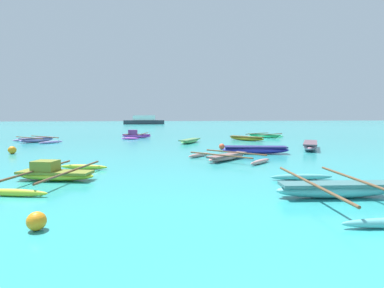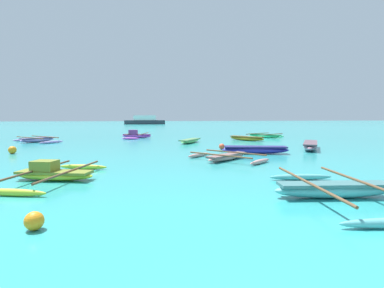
% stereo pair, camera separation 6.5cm
% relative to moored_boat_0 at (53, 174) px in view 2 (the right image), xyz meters
% --- Properties ---
extents(moored_boat_0, '(2.96, 4.56, 0.64)m').
position_rel_moored_boat_0_xyz_m(moored_boat_0, '(0.00, 0.00, 0.00)').
color(moored_boat_0, '#BECF31').
rests_on(moored_boat_0, ground_plane).
extents(moored_boat_1, '(4.30, 3.75, 0.39)m').
position_rel_moored_boat_0_xyz_m(moored_boat_1, '(14.40, 17.48, -0.03)').
color(moored_boat_1, '#38D883').
rests_on(moored_boat_1, ground_plane).
extents(moored_boat_2, '(2.18, 2.94, 0.30)m').
position_rel_moored_boat_0_xyz_m(moored_boat_2, '(6.37, 12.74, -0.04)').
color(moored_boat_2, '#82DE78').
rests_on(moored_boat_2, ground_plane).
extents(moored_boat_3, '(3.18, 4.66, 0.44)m').
position_rel_moored_boat_0_xyz_m(moored_boat_3, '(7.87, -3.33, -0.01)').
color(moored_boat_3, '#58B3B5').
rests_on(moored_boat_3, ground_plane).
extents(moored_boat_4, '(4.39, 4.27, 0.43)m').
position_rel_moored_boat_0_xyz_m(moored_boat_4, '(-5.69, 15.30, -0.01)').
color(moored_boat_4, '#AD8AD4').
rests_on(moored_boat_4, ground_plane).
extents(moored_boat_5, '(3.70, 3.87, 0.35)m').
position_rel_moored_boat_0_xyz_m(moored_boat_5, '(6.85, 3.48, -0.05)').
color(moored_boat_5, tan).
rests_on(moored_boat_5, ground_plane).
extents(moored_boat_6, '(2.88, 4.55, 0.78)m').
position_rel_moored_boat_0_xyz_m(moored_boat_6, '(2.02, 18.88, 0.04)').
color(moored_boat_6, '#D04BCA').
rests_on(moored_boat_6, ground_plane).
extents(moored_boat_7, '(3.79, 1.54, 0.42)m').
position_rel_moored_boat_0_xyz_m(moored_boat_7, '(9.05, 5.59, 0.02)').
color(moored_boat_7, '#302898').
rests_on(moored_boat_7, ground_plane).
extents(moored_boat_8, '(2.54, 2.96, 0.37)m').
position_rel_moored_boat_0_xyz_m(moored_boat_8, '(11.48, 14.22, -0.01)').
color(moored_boat_8, '#A2741A').
rests_on(moored_boat_8, ground_plane).
extents(moored_boat_9, '(2.73, 3.81, 0.47)m').
position_rel_moored_boat_0_xyz_m(moored_boat_9, '(13.24, 7.12, 0.05)').
color(moored_boat_9, gray).
rests_on(moored_boat_9, ground_plane).
extents(mooring_buoy_0, '(0.43, 0.43, 0.43)m').
position_rel_moored_boat_0_xyz_m(mooring_buoy_0, '(-4.38, 7.56, 0.00)').
color(mooring_buoy_0, orange).
rests_on(mooring_buoy_0, ground_plane).
extents(mooring_buoy_1, '(0.37, 0.37, 0.37)m').
position_rel_moored_boat_0_xyz_m(mooring_buoy_1, '(7.73, 7.99, -0.03)').
color(mooring_buoy_1, '#E54C2D').
rests_on(mooring_buoy_1, ground_plane).
extents(mooring_buoy_2, '(0.35, 0.35, 0.35)m').
position_rel_moored_boat_0_xyz_m(mooring_buoy_2, '(1.00, -4.55, -0.04)').
color(mooring_buoy_2, orange).
rests_on(mooring_buoy_2, ground_plane).
extents(distant_ferry, '(10.05, 2.21, 2.21)m').
position_rel_moored_boat_0_xyz_m(distant_ferry, '(2.44, 66.33, 0.69)').
color(distant_ferry, '#2D333D').
rests_on(distant_ferry, ground_plane).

